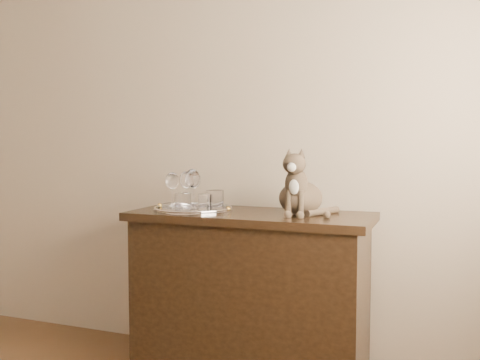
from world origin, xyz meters
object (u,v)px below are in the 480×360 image
Objects in this scene: sideboard at (250,296)px; wine_glass_c at (172,190)px; wine_glass_a at (186,189)px; tumbler_a at (205,202)px; tray at (193,210)px; wine_glass_b at (194,189)px; tumbler_b at (183,202)px; wine_glass_d at (192,189)px; cat at (301,181)px; tumbler_c at (215,200)px.

wine_glass_c is (-0.42, -0.03, 0.53)m from sideboard.
wine_glass_a is 2.31× the size of tumbler_a.
tumbler_a is at bearing -24.31° from tray.
tray is at bearing -66.71° from wine_glass_b.
wine_glass_a is (-0.36, 0.02, 0.53)m from sideboard.
wine_glass_a is at bearing 142.92° from tray.
wine_glass_b reaches higher than tumbler_a.
tumbler_a is (0.13, -0.15, -0.05)m from wine_glass_b.
wine_glass_c is at bearing -123.34° from wine_glass_b.
tumbler_a is 0.11m from tumbler_b.
wine_glass_d is (0.11, 0.02, 0.01)m from wine_glass_c.
cat is (0.56, 0.15, 0.11)m from tumbler_b.
cat is (0.61, 0.00, 0.06)m from wine_glass_a.
wine_glass_b reaches higher than tray.
cat is at bearing -6.04° from wine_glass_b.
wine_glass_d is at bearing 126.46° from tray.
wine_glass_a reaches higher than wine_glass_c.
tumbler_c reaches higher than tray.
wine_glass_a reaches higher than tumbler_c.
wine_glass_b is 0.90× the size of wine_glass_d.
cat is (0.67, 0.05, 0.06)m from wine_glass_c.
wine_glass_b is (-0.05, 0.11, 0.10)m from tray.
tray is 4.01× the size of tumbler_c.
sideboard is 5.88× the size of wine_glass_d.
wine_glass_a is 0.06m from wine_glass_d.
cat reaches higher than tumbler_c.
wine_glass_a is at bearing 165.50° from tumbler_c.
tray is (-0.30, -0.03, 0.43)m from sideboard.
tumbler_c is (0.04, 0.04, 0.01)m from tumbler_a.
wine_glass_c is (-0.06, -0.05, -0.00)m from wine_glass_a.
wine_glass_d is at bearing -178.00° from sideboard.
wine_glass_c is (-0.07, -0.11, 0.00)m from wine_glass_b.
sideboard is 6.31× the size of wine_glass_a.
wine_glass_d is 2.48× the size of tumbler_a.
wine_glass_c is at bearing -170.47° from wine_glass_d.
sideboard is 0.64m from cat.
tumbler_b is 0.90× the size of tumbler_c.
wine_glass_d is at bearing 171.78° from tumbler_c.
sideboard is 0.52m from tray.
wine_glass_b is at bearing 131.58° from tumbler_a.
cat is (0.43, 0.05, 0.10)m from tumbler_c.
tumbler_a is (0.15, -0.09, -0.05)m from wine_glass_a.
wine_glass_b is 0.21m from tumbler_c.
cat is (0.25, 0.02, 0.59)m from sideboard.
sideboard is 3.74× the size of cat.
tumbler_a is at bearing -169.58° from cat.
sideboard is at bearing 3.94° from wine_glass_c.
wine_glass_b is at bearing 56.66° from wine_glass_c.
wine_glass_b is (0.01, 0.07, -0.00)m from wine_glass_a.
wine_glass_c is 0.68m from cat.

